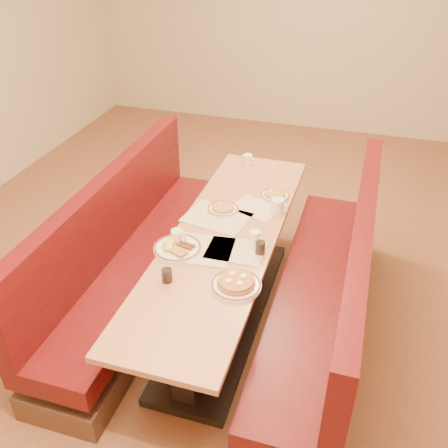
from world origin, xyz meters
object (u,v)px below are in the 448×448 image
(eggs_plate, at_px, (177,247))
(coffee_mug_a, at_px, (255,236))
(booth_left, at_px, (133,261))
(coffee_mug_d, at_px, (248,160))
(diner_table, at_px, (225,278))
(coffee_mug_c, at_px, (278,206))
(soda_tumbler_near, at_px, (167,275))
(booth_right, at_px, (326,299))
(pancake_plate, at_px, (236,284))
(coffee_mug_b, at_px, (178,236))
(soda_tumbler_mid, at_px, (260,248))

(eggs_plate, xyz_separation_m, coffee_mug_a, (0.46, 0.25, 0.02))
(booth_left, bearing_deg, coffee_mug_d, 61.23)
(eggs_plate, bearing_deg, diner_table, 45.90)
(coffee_mug_c, bearing_deg, soda_tumbler_near, -99.65)
(booth_right, height_order, pancake_plate, booth_right)
(booth_left, distance_m, booth_right, 1.46)
(coffee_mug_b, relative_size, soda_tumbler_mid, 1.30)
(coffee_mug_c, height_order, soda_tumbler_mid, coffee_mug_c)
(coffee_mug_d, distance_m, soda_tumbler_mid, 1.30)
(booth_left, height_order, soda_tumbler_near, booth_left)
(booth_left, xyz_separation_m, coffee_mug_c, (1.02, 0.40, 0.44))
(booth_right, distance_m, soda_tumbler_near, 1.17)
(coffee_mug_a, relative_size, coffee_mug_c, 0.75)
(coffee_mug_b, bearing_deg, soda_tumbler_near, -65.03)
(coffee_mug_a, bearing_deg, coffee_mug_c, 60.90)
(coffee_mug_b, bearing_deg, coffee_mug_a, 30.01)
(booth_left, distance_m, soda_tumbler_near, 0.90)
(eggs_plate, height_order, soda_tumbler_mid, soda_tumbler_mid)
(coffee_mug_a, height_order, soda_tumbler_mid, soda_tumbler_mid)
(diner_table, relative_size, booth_right, 1.00)
(eggs_plate, distance_m, soda_tumbler_mid, 0.54)
(booth_left, bearing_deg, diner_table, 0.00)
(booth_left, relative_size, coffee_mug_a, 24.95)
(coffee_mug_b, height_order, coffee_mug_d, same)
(diner_table, bearing_deg, coffee_mug_b, -148.47)
(coffee_mug_b, height_order, soda_tumbler_mid, soda_tumbler_mid)
(booth_right, relative_size, coffee_mug_d, 21.81)
(coffee_mug_c, bearing_deg, pancake_plate, -77.86)
(booth_right, bearing_deg, soda_tumbler_mid, -163.00)
(soda_tumbler_near, height_order, soda_tumbler_mid, same)
(diner_table, distance_m, pancake_plate, 0.68)
(booth_right, xyz_separation_m, eggs_plate, (-0.98, -0.26, 0.41))
(pancake_plate, distance_m, coffee_mug_b, 0.60)
(pancake_plate, height_order, coffee_mug_a, coffee_mug_a)
(pancake_plate, height_order, soda_tumbler_near, soda_tumbler_near)
(eggs_plate, xyz_separation_m, soda_tumbler_near, (0.06, -0.32, 0.02))
(pancake_plate, distance_m, coffee_mug_c, 0.91)
(coffee_mug_c, bearing_deg, diner_table, -109.24)
(pancake_plate, bearing_deg, coffee_mug_c, 86.17)
(booth_left, bearing_deg, booth_right, 0.00)
(coffee_mug_a, distance_m, soda_tumbler_mid, 0.14)
(pancake_plate, xyz_separation_m, coffee_mug_c, (0.06, 0.91, 0.03))
(coffee_mug_c, bearing_deg, soda_tumbler_mid, -74.44)
(eggs_plate, xyz_separation_m, coffee_mug_b, (-0.03, 0.09, 0.03))
(soda_tumbler_near, bearing_deg, coffee_mug_c, 64.38)
(diner_table, height_order, soda_tumbler_near, soda_tumbler_near)
(booth_left, height_order, pancake_plate, booth_left)
(booth_left, xyz_separation_m, coffee_mug_d, (0.60, 1.10, 0.43))
(booth_right, bearing_deg, pancake_plate, -135.29)
(booth_left, relative_size, coffee_mug_b, 21.72)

